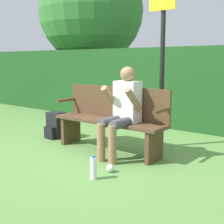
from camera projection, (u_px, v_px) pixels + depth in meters
name	position (u px, v px, depth m)	size (l,w,h in m)	color
ground_plane	(108.00, 151.00, 4.59)	(40.00, 40.00, 0.00)	#5B8942
hedge_back	(178.00, 88.00, 6.15)	(12.00, 0.54, 1.58)	#1E4C1E
park_bench	(111.00, 118.00, 4.57)	(1.80, 0.42, 0.94)	#513823
person_seated	(122.00, 108.00, 4.23)	(0.48, 0.62, 1.24)	silver
backpack	(55.00, 126.00, 5.37)	(0.28, 0.30, 0.44)	black
water_bottle	(94.00, 168.00, 3.49)	(0.07, 0.07, 0.27)	white
signpost	(162.00, 58.00, 4.61)	(0.41, 0.09, 2.35)	black
tree	(91.00, 12.00, 8.97)	(3.00, 3.00, 4.22)	#4C3823
litter_crumple	(110.00, 168.00, 3.72)	(0.09, 0.09, 0.09)	silver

